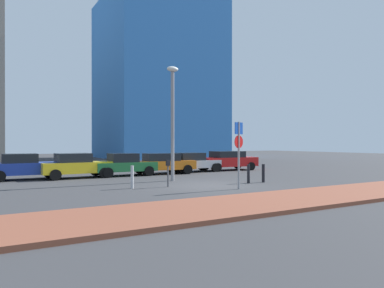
{
  "coord_description": "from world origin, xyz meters",
  "views": [
    {
      "loc": [
        -9.86,
        -15.37,
        2.16
      ],
      "look_at": [
        0.5,
        2.47,
        2.09
      ],
      "focal_mm": 33.79,
      "sensor_mm": 36.0,
      "label": 1
    }
  ],
  "objects_px": {
    "parked_car_yellow": "(76,165)",
    "parked_car_red": "(228,160)",
    "parked_car_blue": "(26,166)",
    "traffic_bollard_far": "(263,173)",
    "street_lamp": "(173,113)",
    "parked_car_silver": "(192,162)",
    "parking_meter": "(168,169)",
    "parking_sign_post": "(239,147)",
    "parked_car_green": "(124,164)",
    "traffic_bollard_mid": "(132,177)",
    "parked_car_orange": "(163,163)",
    "traffic_bollard_near": "(248,174)"
  },
  "relations": [
    {
      "from": "parked_car_yellow",
      "to": "parked_car_red",
      "type": "relative_size",
      "value": 0.93
    },
    {
      "from": "parked_car_blue",
      "to": "traffic_bollard_far",
      "type": "xyz_separation_m",
      "value": [
        11.07,
        -8.1,
        -0.28
      ]
    },
    {
      "from": "parked_car_red",
      "to": "street_lamp",
      "type": "height_order",
      "value": "street_lamp"
    },
    {
      "from": "parked_car_silver",
      "to": "parking_meter",
      "type": "bearing_deg",
      "value": -127.35
    },
    {
      "from": "parking_sign_post",
      "to": "parked_car_green",
      "type": "bearing_deg",
      "value": 104.09
    },
    {
      "from": "parked_car_blue",
      "to": "parked_car_green",
      "type": "xyz_separation_m",
      "value": [
        5.83,
        -0.57,
        -0.03
      ]
    },
    {
      "from": "parked_car_green",
      "to": "street_lamp",
      "type": "distance_m",
      "value": 5.51
    },
    {
      "from": "parked_car_green",
      "to": "street_lamp",
      "type": "relative_size",
      "value": 0.62
    },
    {
      "from": "parking_sign_post",
      "to": "traffic_bollard_mid",
      "type": "bearing_deg",
      "value": 146.95
    },
    {
      "from": "parked_car_green",
      "to": "parked_car_orange",
      "type": "relative_size",
      "value": 0.91
    },
    {
      "from": "traffic_bollard_near",
      "to": "traffic_bollard_mid",
      "type": "bearing_deg",
      "value": 171.06
    },
    {
      "from": "parked_car_green",
      "to": "traffic_bollard_mid",
      "type": "relative_size",
      "value": 3.71
    },
    {
      "from": "parked_car_silver",
      "to": "traffic_bollard_mid",
      "type": "xyz_separation_m",
      "value": [
        -7.27,
        -6.94,
        -0.2
      ]
    },
    {
      "from": "parked_car_orange",
      "to": "traffic_bollard_mid",
      "type": "distance_m",
      "value": 7.97
    },
    {
      "from": "parked_car_blue",
      "to": "parked_car_yellow",
      "type": "height_order",
      "value": "parked_car_blue"
    },
    {
      "from": "parked_car_orange",
      "to": "parked_car_silver",
      "type": "distance_m",
      "value": 2.64
    },
    {
      "from": "parked_car_green",
      "to": "street_lamp",
      "type": "height_order",
      "value": "street_lamp"
    },
    {
      "from": "parked_car_silver",
      "to": "traffic_bollard_near",
      "type": "bearing_deg",
      "value": -97.7
    },
    {
      "from": "parked_car_silver",
      "to": "traffic_bollard_mid",
      "type": "height_order",
      "value": "parked_car_silver"
    },
    {
      "from": "parked_car_blue",
      "to": "street_lamp",
      "type": "xyz_separation_m",
      "value": [
        7.14,
        -4.92,
        3.07
      ]
    },
    {
      "from": "parked_car_blue",
      "to": "parked_car_green",
      "type": "distance_m",
      "value": 5.85
    },
    {
      "from": "parked_car_blue",
      "to": "parked_car_silver",
      "type": "distance_m",
      "value": 11.2
    },
    {
      "from": "parked_car_silver",
      "to": "traffic_bollard_mid",
      "type": "relative_size",
      "value": 3.87
    },
    {
      "from": "parked_car_silver",
      "to": "parking_meter",
      "type": "relative_size",
      "value": 3.18
    },
    {
      "from": "parked_car_red",
      "to": "traffic_bollard_near",
      "type": "xyz_separation_m",
      "value": [
        -4.38,
        -7.93,
        -0.29
      ]
    },
    {
      "from": "parked_car_yellow",
      "to": "parking_meter",
      "type": "xyz_separation_m",
      "value": [
        2.91,
        -6.77,
        0.08
      ]
    },
    {
      "from": "parked_car_yellow",
      "to": "traffic_bollard_mid",
      "type": "bearing_deg",
      "value": -79.65
    },
    {
      "from": "street_lamp",
      "to": "parked_car_blue",
      "type": "bearing_deg",
      "value": 145.42
    },
    {
      "from": "traffic_bollard_near",
      "to": "street_lamp",
      "type": "bearing_deg",
      "value": 134.3
    },
    {
      "from": "parked_car_yellow",
      "to": "parking_meter",
      "type": "relative_size",
      "value": 3.26
    },
    {
      "from": "parked_car_yellow",
      "to": "street_lamp",
      "type": "relative_size",
      "value": 0.66
    },
    {
      "from": "traffic_bollard_far",
      "to": "parked_car_red",
      "type": "bearing_deg",
      "value": 66.86
    },
    {
      "from": "street_lamp",
      "to": "traffic_bollard_far",
      "type": "xyz_separation_m",
      "value": [
        3.93,
        -3.18,
        -3.35
      ]
    },
    {
      "from": "parking_meter",
      "to": "traffic_bollard_mid",
      "type": "height_order",
      "value": "parking_meter"
    },
    {
      "from": "parked_car_orange",
      "to": "traffic_bollard_near",
      "type": "relative_size",
      "value": 4.38
    },
    {
      "from": "parked_car_yellow",
      "to": "traffic_bollard_far",
      "type": "height_order",
      "value": "parked_car_yellow"
    },
    {
      "from": "traffic_bollard_near",
      "to": "traffic_bollard_mid",
      "type": "relative_size",
      "value": 0.93
    },
    {
      "from": "parked_car_blue",
      "to": "street_lamp",
      "type": "relative_size",
      "value": 0.66
    },
    {
      "from": "parked_car_green",
      "to": "parked_car_orange",
      "type": "distance_m",
      "value": 2.78
    },
    {
      "from": "street_lamp",
      "to": "traffic_bollard_mid",
      "type": "xyz_separation_m",
      "value": [
        -3.21,
        -2.09,
        -3.31
      ]
    },
    {
      "from": "parked_car_silver",
      "to": "parking_sign_post",
      "type": "distance_m",
      "value": 10.22
    },
    {
      "from": "parked_car_orange",
      "to": "traffic_bollard_mid",
      "type": "bearing_deg",
      "value": -125.96
    },
    {
      "from": "parking_sign_post",
      "to": "parking_meter",
      "type": "xyz_separation_m",
      "value": [
        -2.47,
        2.42,
        -1.12
      ]
    },
    {
      "from": "street_lamp",
      "to": "traffic_bollard_far",
      "type": "bearing_deg",
      "value": -38.97
    },
    {
      "from": "parked_car_yellow",
      "to": "parked_car_red",
      "type": "distance_m",
      "value": 11.76
    },
    {
      "from": "parked_car_red",
      "to": "parked_car_blue",
      "type": "bearing_deg",
      "value": 179.78
    },
    {
      "from": "parked_car_yellow",
      "to": "parked_car_silver",
      "type": "height_order",
      "value": "parked_car_yellow"
    },
    {
      "from": "parked_car_yellow",
      "to": "traffic_bollard_near",
      "type": "bearing_deg",
      "value": -45.21
    },
    {
      "from": "parked_car_blue",
      "to": "parked_car_yellow",
      "type": "bearing_deg",
      "value": -11.37
    },
    {
      "from": "parked_car_orange",
      "to": "parked_car_yellow",
      "type": "bearing_deg",
      "value": 179.89
    }
  ]
}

